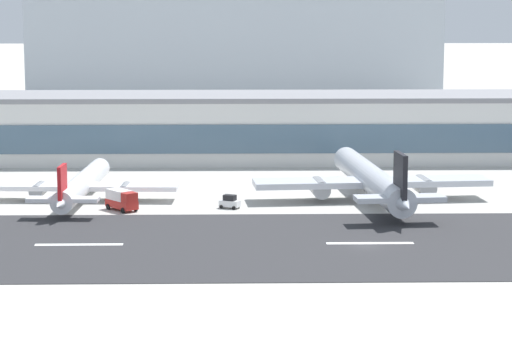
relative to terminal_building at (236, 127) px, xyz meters
name	(u,v)px	position (x,y,z in m)	size (l,w,h in m)	color
ground_plane	(366,246)	(17.46, -80.63, -6.89)	(1400.00, 1400.00, 0.00)	#B2AFA8
runway_strip	(365,243)	(17.46, -79.06, -6.85)	(800.00, 41.00, 0.08)	#2D2D30
runway_centreline_dash_3	(79,245)	(-21.64, -79.06, -6.80)	(12.00, 1.20, 0.01)	white
runway_centreline_dash_4	(370,243)	(18.14, -79.06, -6.80)	(12.00, 1.20, 0.01)	white
terminal_building	(236,127)	(0.00, 0.00, 0.00)	(148.19, 22.26, 13.77)	silver
distant_hotel_block	(235,30)	(0.04, 117.83, 16.80)	(125.12, 38.98, 47.37)	#A8B2BC
airliner_red_tail_gate_1	(81,186)	(-25.84, -46.78, -4.23)	(32.31, 39.90, 8.32)	white
airliner_black_tail_gate_2	(373,181)	(22.60, -47.67, -3.46)	(39.87, 51.44, 10.74)	silver
service_baggage_tug_0	(230,202)	(-1.16, -53.30, -5.84)	(3.58, 2.91, 2.20)	white
service_box_truck_1	(122,199)	(-18.29, -54.67, -5.10)	(5.68, 6.15, 3.25)	#B2231E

